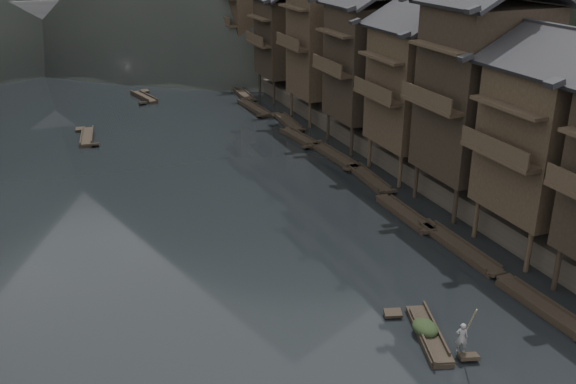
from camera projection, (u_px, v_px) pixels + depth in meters
water at (274, 291)px, 34.93m from camera, size 300.00×300.00×0.00m
right_bank at (421, 76)px, 80.93m from camera, size 40.00×200.00×1.80m
stilt_houses at (383, 46)px, 54.09m from camera, size 9.00×67.60×16.20m
moored_sampans at (320, 149)px, 56.67m from camera, size 3.00×60.88×0.47m
midriver_boats at (119, 114)px, 67.18m from camera, size 9.72×19.56×0.45m
stone_bridge at (102, 24)px, 94.73m from camera, size 40.00×6.00×9.00m
hero_sampan at (429, 334)px, 30.88m from camera, size 2.46×5.23×0.44m
cargo_heap at (426, 322)px, 30.83m from camera, size 1.15×1.50×0.69m
boatman at (462, 333)px, 29.19m from camera, size 0.68×0.62×1.56m
bamboo_pole at (472, 283)px, 28.27m from camera, size 0.81×1.95×3.63m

